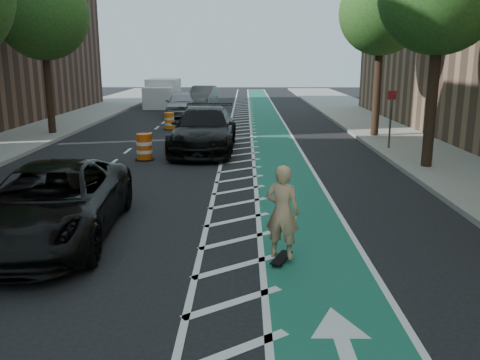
{
  "coord_description": "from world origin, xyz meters",
  "views": [
    {
      "loc": [
        1.67,
        -8.7,
        3.74
      ],
      "look_at": [
        1.57,
        2.31,
        1.1
      ],
      "focal_mm": 38.0,
      "sensor_mm": 36.0,
      "label": 1
    }
  ],
  "objects_px": {
    "suv_near": "(51,203)",
    "suv_far": "(204,130)",
    "skateboarder": "(282,212)",
    "barrel_a": "(54,198)"
  },
  "relations": [
    {
      "from": "skateboarder",
      "to": "suv_far",
      "type": "height_order",
      "value": "skateboarder"
    },
    {
      "from": "skateboarder",
      "to": "barrel_a",
      "type": "bearing_deg",
      "value": -5.25
    },
    {
      "from": "skateboarder",
      "to": "barrel_a",
      "type": "relative_size",
      "value": 1.84
    },
    {
      "from": "skateboarder",
      "to": "suv_near",
      "type": "xyz_separation_m",
      "value": [
        -4.77,
        1.26,
        -0.2
      ]
    },
    {
      "from": "suv_near",
      "to": "barrel_a",
      "type": "relative_size",
      "value": 5.88
    },
    {
      "from": "skateboarder",
      "to": "barrel_a",
      "type": "distance_m",
      "value": 6.06
    },
    {
      "from": "skateboarder",
      "to": "suv_near",
      "type": "height_order",
      "value": "skateboarder"
    },
    {
      "from": "skateboarder",
      "to": "suv_far",
      "type": "bearing_deg",
      "value": -55.87
    },
    {
      "from": "suv_near",
      "to": "suv_far",
      "type": "distance_m",
      "value": 10.78
    },
    {
      "from": "suv_far",
      "to": "barrel_a",
      "type": "relative_size",
      "value": 6.4
    }
  ]
}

